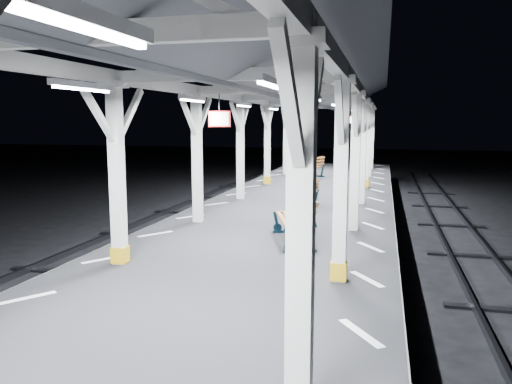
% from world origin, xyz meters
% --- Properties ---
extents(ground, '(120.00, 120.00, 0.00)m').
position_xyz_m(ground, '(0.00, 0.00, 0.00)').
color(ground, black).
rests_on(ground, ground).
extents(platform, '(6.00, 50.00, 1.00)m').
position_xyz_m(platform, '(0.00, 0.00, 0.50)').
color(platform, black).
rests_on(platform, ground).
extents(hazard_stripes_left, '(1.00, 48.00, 0.01)m').
position_xyz_m(hazard_stripes_left, '(-2.45, 0.00, 1.00)').
color(hazard_stripes_left, silver).
rests_on(hazard_stripes_left, platform).
extents(hazard_stripes_right, '(1.00, 48.00, 0.01)m').
position_xyz_m(hazard_stripes_right, '(2.45, 0.00, 1.00)').
color(hazard_stripes_right, silver).
rests_on(hazard_stripes_right, platform).
extents(canopy, '(5.40, 49.00, 4.65)m').
position_xyz_m(canopy, '(0.00, -0.02, 4.56)').
color(canopy, beige).
rests_on(canopy, platform).
extents(bench_mid, '(1.25, 2.00, 1.02)m').
position_xyz_m(bench_mid, '(0.90, 4.48, 1.54)').
color(bench_mid, black).
rests_on(bench_mid, platform).
extents(bench_far, '(0.82, 1.57, 0.81)m').
position_xyz_m(bench_far, '(0.41, 8.78, 1.43)').
color(bench_far, black).
rests_on(bench_far, platform).
extents(bench_extra, '(1.22, 1.96, 1.00)m').
position_xyz_m(bench_extra, '(-0.51, 16.50, 1.53)').
color(bench_extra, black).
rests_on(bench_extra, platform).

